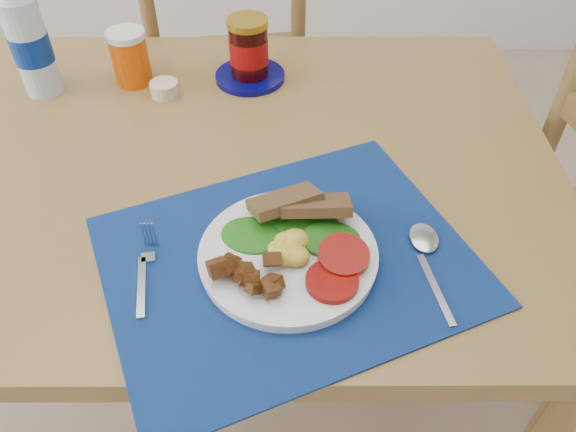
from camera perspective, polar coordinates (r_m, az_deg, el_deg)
The scene contains 10 objects.
table at distance 1.08m, azimuth -11.75°, elevation 2.57°, with size 1.40×0.90×0.75m.
chair_far at distance 1.62m, azimuth -5.95°, elevation 14.19°, with size 0.45×0.44×1.11m.
placemat at distance 0.83m, azimuth 0.01°, elevation -4.53°, with size 0.52×0.41×0.00m, color black.
breakfast_plate at distance 0.81m, azimuth -0.35°, elevation -3.80°, with size 0.26×0.26×0.06m.
fork at distance 0.84m, azimuth -14.24°, elevation -5.12°, with size 0.03×0.15×0.00m.
spoon at distance 0.85m, azimuth 13.93°, elevation -3.68°, with size 0.04×0.19×0.01m.
water_bottle at distance 1.23m, azimuth -24.88°, elevation 15.99°, with size 0.08×0.08×0.26m.
juice_glass at distance 1.23m, azimuth -15.73°, elevation 15.12°, with size 0.08×0.08×0.10m, color #CD4505.
ramekin at distance 1.19m, azimuth -12.46°, elevation 12.52°, with size 0.06×0.06×0.03m, color beige.
jam_on_saucer at distance 1.20m, azimuth -4.00°, elevation 16.16°, with size 0.15×0.15×0.13m.
Camera 1 is at (0.22, -0.59, 1.38)m, focal length 35.00 mm.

